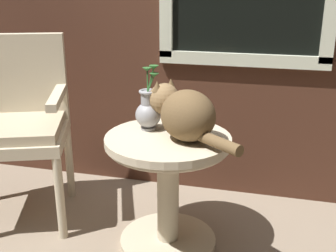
{
  "coord_description": "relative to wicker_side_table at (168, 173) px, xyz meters",
  "views": [
    {
      "loc": [
        0.62,
        -1.6,
        1.23
      ],
      "look_at": [
        0.18,
        0.13,
        0.61
      ],
      "focal_mm": 44.86,
      "sensor_mm": 36.0,
      "label": 1
    }
  ],
  "objects": [
    {
      "name": "pewter_vase_with_ivy",
      "position": [
        -0.11,
        0.07,
        0.28
      ],
      "size": [
        0.12,
        0.12,
        0.3
      ],
      "color": "#99999E",
      "rests_on": "wicker_side_table"
    },
    {
      "name": "wicker_chair",
      "position": [
        -0.84,
        0.1,
        0.18
      ],
      "size": [
        0.65,
        0.63,
        0.97
      ],
      "color": "beige",
      "rests_on": "ground_plane"
    },
    {
      "name": "cat",
      "position": [
        0.07,
        -0.01,
        0.3
      ],
      "size": [
        0.47,
        0.38,
        0.24
      ],
      "color": "brown",
      "rests_on": "wicker_side_table"
    },
    {
      "name": "ground_plane",
      "position": [
        -0.18,
        -0.13,
        -0.38
      ],
      "size": [
        6.0,
        6.0,
        0.0
      ],
      "primitive_type": "plane",
      "color": "gray"
    },
    {
      "name": "wicker_side_table",
      "position": [
        0.0,
        0.0,
        0.0
      ],
      "size": [
        0.58,
        0.58,
        0.56
      ],
      "color": "beige",
      "rests_on": "ground_plane"
    }
  ]
}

